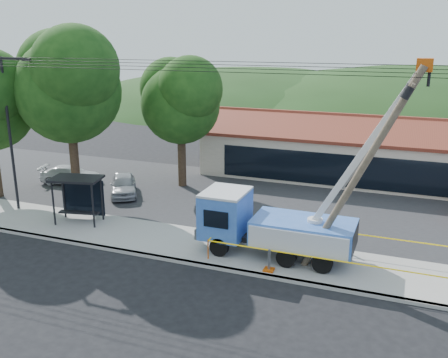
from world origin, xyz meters
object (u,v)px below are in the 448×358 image
object	(u,v)px
leaning_pole	(364,164)
bus_shelter	(78,189)
utility_truck	(272,223)
car_white	(72,184)
car_silver	(124,196)

from	to	relation	value
leaning_pole	bus_shelter	xyz separation A→B (m)	(-15.07, 0.89, -3.00)
utility_truck	car_white	size ratio (longest dim) A/B	2.26
car_white	car_silver	bearing A→B (deg)	-116.41
utility_truck	car_silver	size ratio (longest dim) A/B	2.40
utility_truck	car_white	distance (m)	17.70
leaning_pole	car_white	world-z (taller)	leaning_pole
car_silver	utility_truck	bearing A→B (deg)	-57.38
utility_truck	leaning_pole	bearing A→B (deg)	-7.58
utility_truck	leaning_pole	size ratio (longest dim) A/B	1.07
car_silver	car_white	size ratio (longest dim) A/B	0.94
bus_shelter	utility_truck	bearing A→B (deg)	-14.04
utility_truck	car_silver	distance (m)	12.89
leaning_pole	bus_shelter	world-z (taller)	leaning_pole
bus_shelter	leaning_pole	bearing A→B (deg)	-15.55
bus_shelter	car_silver	distance (m)	5.54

